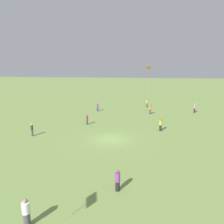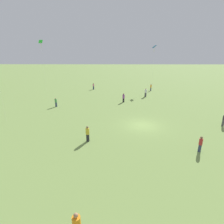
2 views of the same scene
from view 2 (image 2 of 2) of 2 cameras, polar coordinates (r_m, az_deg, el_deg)
ground_plane at (r=23.47m, az=10.00°, el=-4.31°), size 240.00×240.00×0.00m
person_0 at (r=33.62m, az=3.79°, el=4.63°), size 0.56×0.56×1.72m
person_1 at (r=45.59m, az=-6.08°, el=8.33°), size 0.50×0.50×1.63m
person_5 at (r=26.87m, az=32.67°, el=-2.15°), size 0.38×0.38×1.68m
person_6 at (r=19.01m, az=-7.97°, el=-7.08°), size 0.56×0.56×1.76m
person_7 at (r=38.34m, az=10.91°, el=6.18°), size 0.56×0.56×1.80m
person_9 at (r=32.27m, az=-17.84°, el=3.04°), size 0.53×0.53×1.61m
person_10 at (r=19.01m, az=26.91°, el=-9.32°), size 0.43×0.43×1.62m
person_11 at (r=44.83m, az=12.57°, el=7.87°), size 0.46×0.46×1.68m
kite_1 at (r=46.61m, az=13.65°, el=19.65°), size 1.31×1.24×10.75m
kite_2 at (r=43.75m, az=-22.19°, el=19.83°), size 0.98×0.95×11.65m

